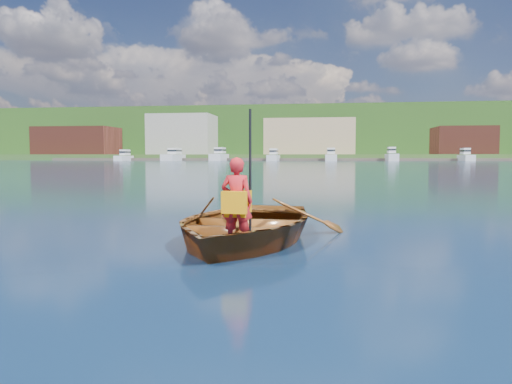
{
  "coord_description": "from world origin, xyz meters",
  "views": [
    {
      "loc": [
        1.37,
        -7.59,
        1.31
      ],
      "look_at": [
        0.27,
        -0.03,
        0.77
      ],
      "focal_mm": 35.0,
      "sensor_mm": 36.0,
      "label": 1
    }
  ],
  "objects_px": {
    "child_paddler": "(237,201)",
    "dock": "(296,159)",
    "marina_yachts": "(313,156)",
    "rowboat": "(244,224)"
  },
  "relations": [
    {
      "from": "child_paddler",
      "to": "dock",
      "type": "bearing_deg",
      "value": 93.34
    },
    {
      "from": "dock",
      "to": "marina_yachts",
      "type": "height_order",
      "value": "marina_yachts"
    },
    {
      "from": "child_paddler",
      "to": "dock",
      "type": "xyz_separation_m",
      "value": [
        -8.69,
        148.94,
        -0.3
      ]
    },
    {
      "from": "marina_yachts",
      "to": "rowboat",
      "type": "bearing_deg",
      "value": -88.64
    },
    {
      "from": "child_paddler",
      "to": "marina_yachts",
      "type": "distance_m",
      "value": 144.28
    },
    {
      "from": "rowboat",
      "to": "child_paddler",
      "type": "relative_size",
      "value": 2.33
    },
    {
      "from": "rowboat",
      "to": "dock",
      "type": "relative_size",
      "value": 0.03
    },
    {
      "from": "dock",
      "to": "child_paddler",
      "type": "bearing_deg",
      "value": -86.66
    },
    {
      "from": "rowboat",
      "to": "child_paddler",
      "type": "bearing_deg",
      "value": -86.47
    },
    {
      "from": "rowboat",
      "to": "marina_yachts",
      "type": "distance_m",
      "value": 143.37
    }
  ]
}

